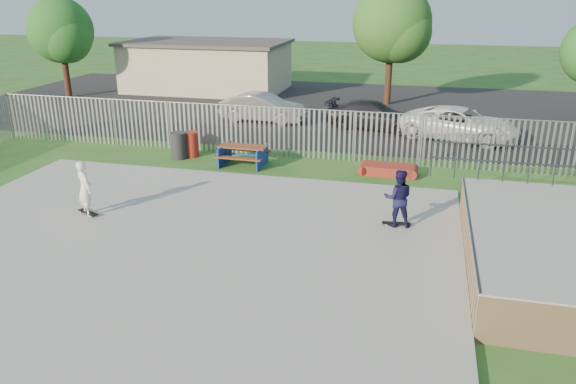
% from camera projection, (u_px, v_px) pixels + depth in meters
% --- Properties ---
extents(ground, '(120.00, 120.00, 0.00)m').
position_uv_depth(ground, '(171.00, 248.00, 14.84)').
color(ground, '#2A5B1F').
rests_on(ground, ground).
extents(concrete_slab, '(15.00, 12.00, 0.15)m').
position_uv_depth(concrete_slab, '(171.00, 245.00, 14.82)').
color(concrete_slab, gray).
rests_on(concrete_slab, ground).
extents(quarter_pipe, '(5.50, 7.05, 2.19)m').
position_uv_depth(quarter_pipe, '(553.00, 250.00, 13.46)').
color(quarter_pipe, tan).
rests_on(quarter_pipe, ground).
extents(fence, '(26.04, 16.02, 2.00)m').
position_uv_depth(fence, '(257.00, 164.00, 18.46)').
color(fence, gray).
rests_on(fence, ground).
extents(picnic_table, '(1.87, 1.55, 0.78)m').
position_uv_depth(picnic_table, '(243.00, 155.00, 21.61)').
color(picnic_table, brown).
rests_on(picnic_table, ground).
extents(funbox, '(1.83, 0.96, 0.36)m').
position_uv_depth(funbox, '(388.00, 170.00, 20.61)').
color(funbox, maroon).
rests_on(funbox, ground).
extents(trash_bin_red, '(0.61, 0.61, 1.02)m').
position_uv_depth(trash_bin_red, '(191.00, 144.00, 22.70)').
color(trash_bin_red, maroon).
rests_on(trash_bin_red, ground).
extents(trash_bin_grey, '(0.64, 0.64, 1.06)m').
position_uv_depth(trash_bin_grey, '(179.00, 146.00, 22.43)').
color(trash_bin_grey, '#242427').
rests_on(trash_bin_grey, ground).
extents(parking_lot, '(40.00, 18.00, 0.02)m').
position_uv_depth(parking_lot, '(313.00, 107.00, 32.16)').
color(parking_lot, black).
rests_on(parking_lot, ground).
extents(car_silver, '(4.41, 1.79, 1.42)m').
position_uv_depth(car_silver, '(263.00, 108.00, 28.46)').
color(car_silver, '#ACABB0').
rests_on(car_silver, parking_lot).
extents(car_dark, '(4.74, 2.46, 1.31)m').
position_uv_depth(car_dark, '(374.00, 115.00, 27.00)').
color(car_dark, black).
rests_on(car_dark, parking_lot).
extents(car_white, '(5.60, 3.71, 1.43)m').
position_uv_depth(car_white, '(460.00, 124.00, 25.10)').
color(car_white, white).
rests_on(car_white, parking_lot).
extents(building, '(10.40, 6.40, 3.20)m').
position_uv_depth(building, '(207.00, 66.00, 37.06)').
color(building, beige).
rests_on(building, ground).
extents(tree_left, '(3.88, 3.88, 5.99)m').
position_uv_depth(tree_left, '(60.00, 31.00, 33.79)').
color(tree_left, '#402519').
rests_on(tree_left, ground).
extents(tree_mid, '(4.42, 4.42, 6.83)m').
position_uv_depth(tree_mid, '(392.00, 23.00, 31.41)').
color(tree_mid, '#3F2619').
rests_on(tree_mid, ground).
extents(skateboard_a, '(0.82, 0.30, 0.08)m').
position_uv_depth(skateboard_a, '(396.00, 224.00, 15.85)').
color(skateboard_a, black).
rests_on(skateboard_a, concrete_slab).
extents(skateboard_b, '(0.81, 0.52, 0.08)m').
position_uv_depth(skateboard_b, '(88.00, 213.00, 16.63)').
color(skateboard_b, black).
rests_on(skateboard_b, concrete_slab).
extents(skater_navy, '(0.87, 0.72, 1.65)m').
position_uv_depth(skater_navy, '(398.00, 198.00, 15.58)').
color(skater_navy, '#14123A').
rests_on(skater_navy, concrete_slab).
extents(skater_white, '(0.72, 0.67, 1.65)m').
position_uv_depth(skater_white, '(85.00, 188.00, 16.36)').
color(skater_white, white).
rests_on(skater_white, concrete_slab).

